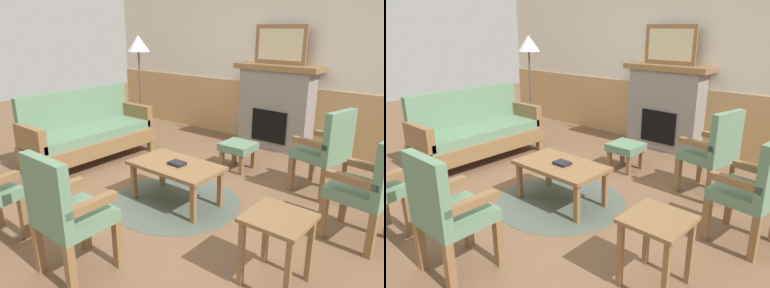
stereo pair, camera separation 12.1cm
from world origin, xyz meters
TOP-DOWN VIEW (x-y plane):
  - ground_plane at (0.00, 0.00)m, footprint 14.00×14.00m
  - wall_back at (0.00, 2.60)m, footprint 7.20×0.14m
  - fireplace at (0.00, 2.35)m, footprint 1.30×0.44m
  - framed_picture at (0.00, 2.35)m, footprint 0.80×0.04m
  - couch at (-1.71, 0.17)m, footprint 0.70×1.80m
  - coffee_table at (0.08, -0.02)m, footprint 0.96×0.56m
  - round_rug at (0.08, -0.02)m, footprint 1.39×1.39m
  - book_on_table at (0.11, -0.03)m, footprint 0.17×0.13m
  - footstool at (0.06, 1.23)m, footprint 0.40×0.40m
  - armchair_near_fireplace at (1.85, 0.47)m, footprint 0.54×0.54m
  - armchair_by_window_left at (1.21, 1.20)m, footprint 0.57×0.57m
  - armchair_front_center at (0.27, -1.42)m, footprint 0.49×0.49m
  - side_table at (1.51, -0.53)m, footprint 0.44×0.44m
  - floor_lamp_by_couch at (-1.99, 1.41)m, footprint 0.36×0.36m

SIDE VIEW (x-z plane):
  - ground_plane at x=0.00m, z-range 0.00..0.00m
  - round_rug at x=0.08m, z-range 0.00..0.01m
  - footstool at x=0.06m, z-range 0.10..0.46m
  - coffee_table at x=0.08m, z-range 0.17..0.61m
  - couch at x=-1.71m, z-range -0.09..0.89m
  - side_table at x=1.51m, z-range 0.16..0.71m
  - book_on_table at x=0.11m, z-range 0.44..0.47m
  - armchair_near_fireplace at x=1.85m, z-range 0.05..1.03m
  - armchair_by_window_left at x=1.21m, z-range 0.05..1.03m
  - armchair_front_center at x=0.27m, z-range 0.05..1.03m
  - fireplace at x=0.00m, z-range 0.01..1.29m
  - wall_back at x=0.00m, z-range -0.04..2.66m
  - floor_lamp_by_couch at x=-1.99m, z-range 0.61..2.29m
  - framed_picture at x=0.00m, z-range 1.28..1.84m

